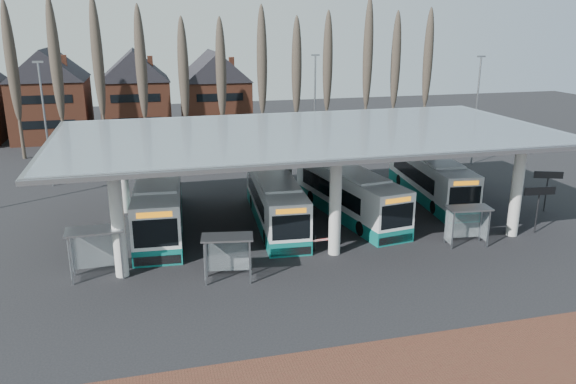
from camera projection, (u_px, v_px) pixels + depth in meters
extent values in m
plane|color=black|center=(349.00, 271.00, 30.74)|extent=(140.00, 140.00, 0.00)
cylinder|color=silver|center=(118.00, 223.00, 29.30)|extent=(0.70, 0.70, 6.00)
cylinder|color=silver|center=(123.00, 171.00, 39.50)|extent=(0.70, 0.70, 6.00)
cylinder|color=silver|center=(335.00, 205.00, 32.19)|extent=(0.70, 0.70, 6.00)
cylinder|color=silver|center=(287.00, 161.00, 42.38)|extent=(0.70, 0.70, 6.00)
cylinder|color=silver|center=(517.00, 190.00, 35.08)|extent=(0.70, 0.70, 6.00)
cylinder|color=silver|center=(431.00, 153.00, 45.27)|extent=(0.70, 0.70, 6.00)
cube|color=gray|center=(309.00, 132.00, 36.35)|extent=(32.00, 16.00, 0.12)
cube|color=silver|center=(309.00, 131.00, 36.33)|extent=(31.50, 15.50, 0.04)
cone|color=#473D33|center=(15.00, 86.00, 53.93)|extent=(0.36, 0.36, 14.50)
ellipsoid|color=#473D33|center=(13.00, 67.00, 53.43)|extent=(1.10, 1.10, 11.02)
cone|color=#473D33|center=(60.00, 85.00, 54.90)|extent=(0.36, 0.36, 14.50)
ellipsoid|color=#473D33|center=(58.00, 66.00, 54.39)|extent=(1.10, 1.10, 11.02)
cone|color=#473D33|center=(103.00, 83.00, 55.86)|extent=(0.36, 0.36, 14.50)
ellipsoid|color=#473D33|center=(101.00, 66.00, 55.36)|extent=(1.10, 1.10, 11.02)
cone|color=#473D33|center=(144.00, 82.00, 56.82)|extent=(0.36, 0.36, 14.50)
ellipsoid|color=#473D33|center=(143.00, 65.00, 56.32)|extent=(1.10, 1.10, 11.02)
cone|color=#473D33|center=(184.00, 81.00, 57.78)|extent=(0.36, 0.36, 14.50)
ellipsoid|color=#473D33|center=(183.00, 64.00, 57.28)|extent=(1.10, 1.10, 11.02)
cone|color=#473D33|center=(222.00, 81.00, 58.74)|extent=(0.36, 0.36, 14.50)
ellipsoid|color=#473D33|center=(222.00, 64.00, 58.24)|extent=(1.10, 1.10, 11.02)
cone|color=#473D33|center=(260.00, 80.00, 59.71)|extent=(0.36, 0.36, 14.50)
ellipsoid|color=#473D33|center=(259.00, 63.00, 59.20)|extent=(1.10, 1.10, 11.02)
cone|color=#473D33|center=(296.00, 79.00, 60.67)|extent=(0.36, 0.36, 14.50)
ellipsoid|color=#473D33|center=(296.00, 62.00, 60.17)|extent=(1.10, 1.10, 11.02)
cone|color=#473D33|center=(331.00, 78.00, 61.63)|extent=(0.36, 0.36, 14.50)
ellipsoid|color=#473D33|center=(331.00, 62.00, 61.13)|extent=(1.10, 1.10, 11.02)
cone|color=#473D33|center=(365.00, 77.00, 62.59)|extent=(0.36, 0.36, 14.50)
ellipsoid|color=#473D33|center=(366.00, 61.00, 62.09)|extent=(1.10, 1.10, 11.02)
cone|color=#473D33|center=(398.00, 76.00, 63.56)|extent=(0.36, 0.36, 14.50)
ellipsoid|color=#473D33|center=(399.00, 60.00, 63.05)|extent=(1.10, 1.10, 11.02)
cone|color=#473D33|center=(430.00, 75.00, 64.52)|extent=(0.36, 0.36, 14.50)
ellipsoid|color=#473D33|center=(431.00, 60.00, 64.02)|extent=(1.10, 1.10, 11.02)
cube|color=brown|center=(53.00, 108.00, 65.57)|extent=(8.00, 10.00, 7.00)
pyramid|color=black|center=(45.00, 46.00, 63.55)|extent=(8.30, 10.30, 3.50)
cube|color=brown|center=(136.00, 105.00, 67.86)|extent=(8.00, 10.00, 7.00)
pyramid|color=black|center=(132.00, 45.00, 65.83)|extent=(8.30, 10.30, 3.50)
cube|color=brown|center=(215.00, 102.00, 70.14)|extent=(8.00, 10.00, 7.00)
pyramid|color=black|center=(213.00, 45.00, 68.12)|extent=(8.30, 10.30, 3.50)
cylinder|color=slate|center=(46.00, 126.00, 45.35)|extent=(0.16, 0.16, 10.00)
cube|color=slate|center=(38.00, 62.00, 43.88)|extent=(0.80, 0.15, 0.15)
cylinder|color=slate|center=(315.00, 109.00, 54.83)|extent=(0.16, 0.16, 10.00)
cube|color=slate|center=(315.00, 55.00, 53.36)|extent=(0.80, 0.15, 0.15)
cylinder|color=slate|center=(476.00, 112.00, 52.64)|extent=(0.16, 0.16, 10.00)
cube|color=slate|center=(481.00, 56.00, 51.17)|extent=(0.80, 0.15, 0.15)
cube|color=white|center=(159.00, 200.00, 36.76)|extent=(3.61, 13.03, 3.00)
cube|color=#0D6760|center=(161.00, 220.00, 37.18)|extent=(3.63, 13.05, 0.97)
cube|color=white|center=(158.00, 177.00, 36.31)|extent=(2.98, 7.87, 0.19)
cube|color=black|center=(160.00, 196.00, 37.23)|extent=(3.41, 9.43, 1.18)
cube|color=black|center=(156.00, 233.00, 30.71)|extent=(2.41, 0.23, 1.61)
cube|color=black|center=(162.00, 173.00, 42.76)|extent=(2.32, 0.22, 1.29)
cube|color=orange|center=(154.00, 215.00, 30.40)|extent=(1.91, 0.18, 0.32)
cube|color=black|center=(158.00, 260.00, 31.18)|extent=(2.60, 0.26, 0.54)
cylinder|color=black|center=(137.00, 244.00, 33.12)|extent=(0.37, 1.05, 1.03)
cylinder|color=black|center=(180.00, 241.00, 33.55)|extent=(0.37, 1.05, 1.03)
cylinder|color=black|center=(145.00, 204.00, 40.48)|extent=(0.37, 1.05, 1.03)
cylinder|color=black|center=(180.00, 202.00, 40.92)|extent=(0.37, 1.05, 1.03)
cube|color=white|center=(275.00, 198.00, 37.62)|extent=(3.43, 12.02, 2.77)
cube|color=#0D6760|center=(275.00, 217.00, 38.00)|extent=(3.45, 12.04, 0.89)
cube|color=white|center=(275.00, 177.00, 37.20)|extent=(2.81, 7.27, 0.18)
cube|color=black|center=(274.00, 194.00, 38.06)|extent=(3.21, 8.71, 1.09)
cube|color=black|center=(291.00, 227.00, 32.03)|extent=(2.22, 0.23, 1.48)
cube|color=black|center=(263.00, 174.00, 43.16)|extent=(2.14, 0.22, 1.19)
cube|color=orange|center=(291.00, 211.00, 31.75)|extent=(1.76, 0.19, 0.30)
cube|color=black|center=(291.00, 251.00, 32.47)|extent=(2.39, 0.26, 0.49)
cylinder|color=black|center=(266.00, 237.00, 34.26)|extent=(0.35, 0.97, 0.95)
cylinder|color=black|center=(303.00, 235.00, 34.65)|extent=(0.35, 0.97, 0.95)
cylinder|color=black|center=(253.00, 202.00, 41.06)|extent=(0.35, 0.97, 0.95)
cylinder|color=black|center=(283.00, 200.00, 41.45)|extent=(0.35, 0.97, 0.95)
cube|color=white|center=(349.00, 191.00, 39.12)|extent=(4.31, 12.29, 2.81)
cube|color=#0D6760|center=(348.00, 209.00, 39.52)|extent=(4.34, 12.31, 0.90)
cube|color=white|center=(349.00, 171.00, 38.70)|extent=(3.35, 7.48, 0.18)
cube|color=black|center=(345.00, 187.00, 39.54)|extent=(3.85, 8.96, 1.10)
cube|color=black|center=(397.00, 216.00, 33.83)|extent=(2.24, 0.39, 1.50)
cube|color=black|center=(312.00, 170.00, 44.38)|extent=(2.16, 0.38, 1.20)
cube|color=orange|center=(398.00, 200.00, 33.54)|extent=(1.78, 0.32, 0.30)
cube|color=black|center=(396.00, 239.00, 34.27)|extent=(2.42, 0.44, 0.50)
cylinder|color=black|center=(361.00, 228.00, 35.71)|extent=(0.42, 0.99, 0.96)
cylinder|color=black|center=(392.00, 224.00, 36.58)|extent=(0.42, 0.99, 0.96)
cylinder|color=black|center=(312.00, 197.00, 42.16)|extent=(0.42, 0.99, 0.96)
cylinder|color=black|center=(339.00, 193.00, 43.03)|extent=(0.42, 0.99, 0.96)
cube|color=white|center=(430.00, 175.00, 43.18)|extent=(3.75, 12.09, 2.77)
cube|color=#0D6760|center=(429.00, 192.00, 43.56)|extent=(3.77, 12.11, 0.89)
cube|color=white|center=(432.00, 157.00, 42.76)|extent=(3.00, 7.33, 0.18)
cube|color=black|center=(428.00, 172.00, 43.62)|extent=(3.44, 8.78, 1.09)
cube|color=black|center=(465.00, 197.00, 37.55)|extent=(2.22, 0.29, 1.49)
cube|color=black|center=(404.00, 157.00, 48.76)|extent=(2.14, 0.28, 1.19)
cube|color=orange|center=(466.00, 183.00, 37.27)|extent=(1.76, 0.23, 0.30)
cube|color=black|center=(463.00, 218.00, 37.99)|extent=(2.40, 0.33, 0.50)
cylinder|color=black|center=(434.00, 207.00, 39.83)|extent=(0.38, 0.97, 0.95)
cylinder|color=black|center=(465.00, 206.00, 40.15)|extent=(0.38, 0.97, 0.95)
cylinder|color=black|center=(400.00, 180.00, 46.67)|extent=(0.38, 0.97, 0.95)
cylinder|color=black|center=(426.00, 179.00, 47.00)|extent=(0.38, 0.97, 0.95)
cube|color=gray|center=(71.00, 261.00, 28.74)|extent=(0.09, 0.09, 2.62)
cube|color=gray|center=(122.00, 256.00, 29.41)|extent=(0.09, 0.09, 2.62)
cube|color=gray|center=(72.00, 253.00, 29.80)|extent=(0.09, 0.09, 2.62)
cube|color=gray|center=(121.00, 248.00, 30.47)|extent=(0.09, 0.09, 2.62)
cube|color=gray|center=(94.00, 230.00, 29.21)|extent=(2.97, 1.54, 0.10)
cube|color=silver|center=(97.00, 249.00, 30.17)|extent=(2.51, 0.11, 2.09)
cube|color=silver|center=(70.00, 256.00, 29.24)|extent=(0.07, 1.15, 2.09)
cube|color=silver|center=(122.00, 251.00, 29.94)|extent=(0.07, 1.15, 2.09)
cube|color=gray|center=(205.00, 264.00, 28.70)|extent=(0.09, 0.09, 2.38)
cube|color=gray|center=(250.00, 263.00, 28.89)|extent=(0.09, 0.09, 2.38)
cube|color=gray|center=(206.00, 256.00, 29.70)|extent=(0.09, 0.09, 2.38)
cube|color=gray|center=(250.00, 255.00, 29.89)|extent=(0.09, 0.09, 2.38)
cube|color=gray|center=(227.00, 237.00, 28.94)|extent=(2.85, 1.75, 0.10)
cube|color=silver|center=(228.00, 254.00, 29.82)|extent=(2.26, 0.42, 1.90)
cube|color=silver|center=(205.00, 259.00, 29.18)|extent=(0.21, 1.04, 1.90)
cube|color=silver|center=(251.00, 258.00, 29.38)|extent=(0.21, 1.04, 1.90)
cube|color=gray|center=(453.00, 231.00, 33.35)|extent=(0.08, 0.08, 2.34)
cube|color=gray|center=(488.00, 229.00, 33.64)|extent=(0.08, 0.08, 2.34)
cube|color=gray|center=(446.00, 225.00, 34.32)|extent=(0.08, 0.08, 2.34)
cube|color=gray|center=(481.00, 223.00, 34.61)|extent=(0.08, 0.08, 2.34)
cube|color=gray|center=(469.00, 208.00, 33.63)|extent=(2.76, 1.61, 0.09)
cube|color=silver|center=(463.00, 223.00, 34.50)|extent=(2.23, 0.30, 1.87)
cube|color=silver|center=(449.00, 227.00, 33.82)|extent=(0.16, 1.03, 1.87)
cube|color=silver|center=(485.00, 225.00, 34.12)|extent=(0.16, 1.03, 1.87)
cylinder|color=black|center=(537.00, 211.00, 35.90)|extent=(0.09, 0.09, 3.01)
cube|color=black|center=(540.00, 191.00, 35.52)|extent=(2.07, 0.35, 0.52)
cylinder|color=black|center=(546.00, 192.00, 40.09)|extent=(0.09, 0.09, 2.89)
cube|color=black|center=(549.00, 175.00, 39.73)|extent=(1.89, 0.82, 0.50)
cube|color=black|center=(315.00, 243.00, 33.25)|extent=(0.07, 0.07, 1.00)
cube|color=red|center=(318.00, 240.00, 32.73)|extent=(2.01, 0.20, 0.09)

